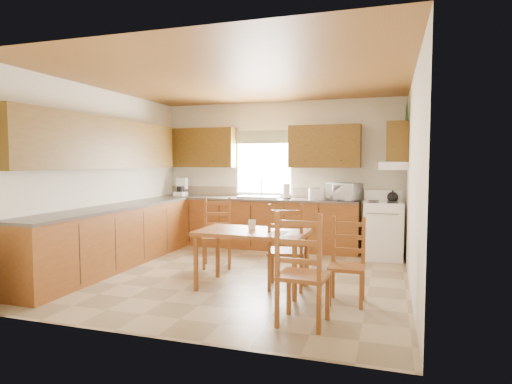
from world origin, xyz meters
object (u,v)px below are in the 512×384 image
(chair_near_right, at_px, (303,268))
(chair_far_right, at_px, (347,261))
(microwave, at_px, (344,192))
(stove, at_px, (382,231))
(chair_near_left, at_px, (286,246))
(dining_table, at_px, (252,259))
(chair_far_left, at_px, (217,233))

(chair_near_right, xyz_separation_m, chair_far_right, (0.34, 0.75, -0.08))
(microwave, xyz_separation_m, chair_far_right, (0.31, -2.66, -0.60))
(stove, xyz_separation_m, chair_near_left, (-1.12, -2.08, 0.08))
(microwave, height_order, chair_near_left, microwave)
(dining_table, height_order, chair_near_left, chair_near_left)
(stove, height_order, chair_near_right, chair_near_right)
(chair_near_left, bearing_deg, microwave, -110.80)
(dining_table, bearing_deg, chair_near_right, -48.47)
(chair_near_left, bearing_deg, chair_near_right, 102.07)
(microwave, height_order, chair_far_right, microwave)
(stove, bearing_deg, chair_far_right, -100.96)
(chair_near_left, xyz_separation_m, chair_near_right, (0.44, -1.12, 0.02))
(chair_near_left, bearing_deg, stove, -127.46)
(chair_near_right, bearing_deg, chair_far_left, -44.14)
(microwave, distance_m, chair_far_right, 2.74)
(microwave, xyz_separation_m, chair_near_left, (-0.47, -2.29, -0.54))
(chair_far_right, bearing_deg, stove, 81.64)
(microwave, distance_m, chair_near_right, 3.45)
(stove, xyz_separation_m, chair_near_right, (-0.68, -3.20, 0.10))
(chair_far_left, bearing_deg, microwave, 21.90)
(chair_near_right, height_order, chair_far_right, chair_near_right)
(chair_near_left, height_order, chair_near_right, chair_near_right)
(chair_near_right, distance_m, chair_far_left, 2.52)
(dining_table, bearing_deg, stove, 56.76)
(dining_table, relative_size, chair_far_right, 1.43)
(chair_far_left, bearing_deg, chair_near_left, -50.86)
(chair_near_right, relative_size, chair_far_right, 1.17)
(microwave, relative_size, chair_near_left, 0.47)
(microwave, bearing_deg, dining_table, -87.50)
(dining_table, xyz_separation_m, chair_near_left, (0.40, 0.14, 0.17))
(chair_far_left, relative_size, chair_far_right, 1.08)
(chair_far_right, bearing_deg, microwave, 96.12)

